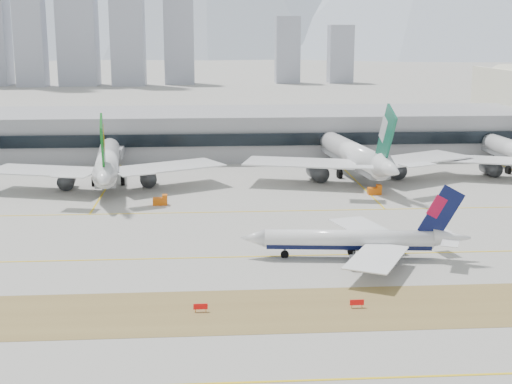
{
  "coord_description": "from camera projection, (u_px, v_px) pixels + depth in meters",
  "views": [
    {
      "loc": [
        -4.02,
        -134.84,
        41.9
      ],
      "look_at": [
        6.75,
        18.0,
        7.5
      ],
      "focal_mm": 50.0,
      "sensor_mm": 36.0,
      "label": 1
    }
  ],
  "objects": [
    {
      "name": "gse_b",
      "position": [
        161.0,
        201.0,
        176.8
      ],
      "size": [
        3.55,
        2.0,
        2.6
      ],
      "color": "#D5590B",
      "rests_on": "ground"
    },
    {
      "name": "widebody_eva",
      "position": [
        107.0,
        164.0,
        197.19
      ],
      "size": [
        65.12,
        64.03,
        23.32
      ],
      "rotation": [
        0.0,
        0.0,
        1.67
      ],
      "color": "white",
      "rests_on": "ground"
    },
    {
      "name": "gse_c",
      "position": [
        375.0,
        190.0,
        188.3
      ],
      "size": [
        3.55,
        2.0,
        2.6
      ],
      "color": "#D5590B",
      "rests_on": "ground"
    },
    {
      "name": "taxiing_airliner",
      "position": [
        357.0,
        240.0,
        134.45
      ],
      "size": [
        43.55,
        37.65,
        14.63
      ],
      "rotation": [
        0.0,
        0.0,
        3.04
      ],
      "color": "white",
      "rests_on": "ground"
    },
    {
      "name": "ground",
      "position": [
        228.0,
        249.0,
        140.7
      ],
      "size": [
        3000.0,
        3000.0,
        0.0
      ],
      "primitive_type": "plane",
      "color": "#9E9B94",
      "rests_on": "ground"
    },
    {
      "name": "widebody_cathay",
      "position": [
        355.0,
        156.0,
        207.81
      ],
      "size": [
        68.72,
        67.67,
        24.65
      ],
      "rotation": [
        0.0,
        0.0,
        1.69
      ],
      "color": "white",
      "rests_on": "ground"
    },
    {
      "name": "terminal",
      "position": [
        218.0,
        132.0,
        250.83
      ],
      "size": [
        280.0,
        43.1,
        15.0
      ],
      "color": "gray",
      "rests_on": "ground"
    },
    {
      "name": "hold_sign_left",
      "position": [
        201.0,
        307.0,
        109.0
      ],
      "size": [
        2.2,
        0.15,
        1.35
      ],
      "color": "red",
      "rests_on": "ground"
    },
    {
      "name": "hold_sign_right",
      "position": [
        357.0,
        303.0,
        110.66
      ],
      "size": [
        2.2,
        0.15,
        1.35
      ],
      "color": "red",
      "rests_on": "ground"
    },
    {
      "name": "apron_markings",
      "position": [
        242.0,
        378.0,
        88.18
      ],
      "size": [
        360.0,
        122.22,
        0.06
      ],
      "color": "brown",
      "rests_on": "ground"
    },
    {
      "name": "city_skyline",
      "position": [
        75.0,
        22.0,
        563.78
      ],
      "size": [
        342.0,
        49.8,
        140.0
      ],
      "color": "#9599A9",
      "rests_on": "ground"
    }
  ]
}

